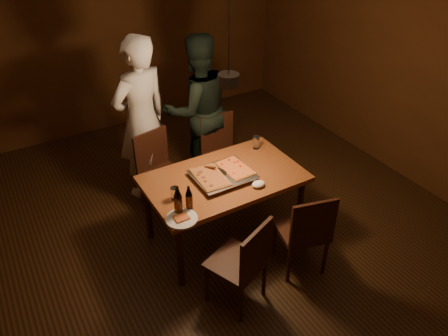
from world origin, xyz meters
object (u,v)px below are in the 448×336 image
chair_far_left (158,164)px  pizza_tray (223,176)px  plate_slice (182,219)px  pendant_lamp (229,79)px  chair_near_left (245,258)px  beer_bottle_b (189,198)px  diner_dark (198,109)px  dining_table (224,183)px  chair_near_right (306,227)px  beer_bottle_a (178,200)px  diner_white (142,120)px  chair_far_right (221,146)px

chair_far_left → pizza_tray: (0.32, -0.85, 0.24)m
plate_slice → pendant_lamp: (0.64, 0.31, 1.00)m
chair_near_left → beer_bottle_b: bearing=88.2°
diner_dark → pendant_lamp: size_ratio=1.61×
dining_table → pizza_tray: size_ratio=2.73×
chair_near_left → chair_near_right: 0.68m
diner_dark → chair_near_right: bearing=94.4°
chair_near_right → beer_bottle_a: 1.18m
chair_near_right → diner_white: (-0.75, 1.94, 0.40)m
chair_far_left → beer_bottle_b: 1.16m
beer_bottle_b → diner_dark: bearing=59.8°
plate_slice → diner_dark: (0.96, 1.53, 0.13)m
chair_near_left → chair_near_right: size_ratio=1.08×
diner_dark → beer_bottle_b: bearing=62.6°
pizza_tray → chair_far_right: bearing=65.9°
dining_table → diner_white: diner_white is taller
chair_near_right → beer_bottle_b: beer_bottle_b is taller
chair_far_right → beer_bottle_b: beer_bottle_b is taller
beer_bottle_b → diner_white: size_ratio=0.13×
beer_bottle_b → diner_dark: diner_dark is taller
plate_slice → diner_white: size_ratio=0.14×
chair_near_left → diner_white: diner_white is taller
pendant_lamp → beer_bottle_b: bearing=-157.6°
dining_table → chair_near_right: size_ratio=2.94×
dining_table → chair_far_left: chair_far_left is taller
pendant_lamp → plate_slice: bearing=-154.3°
diner_dark → pendant_lamp: pendant_lamp is taller
chair_near_left → diner_white: 2.01m
chair_far_left → chair_near_right: same height
chair_far_right → pendant_lamp: 1.56m
dining_table → diner_dark: diner_dark is taller
diner_white → diner_dark: 0.70m
diner_dark → plate_slice: bearing=60.8°
diner_white → diner_dark: diner_white is taller
pizza_tray → diner_white: (-0.34, 1.16, 0.17)m
chair_far_left → chair_far_right: size_ratio=1.04×
chair_far_right → diner_dark: bearing=-72.8°
diner_dark → dining_table: bearing=76.9°
plate_slice → pendant_lamp: size_ratio=0.25×
plate_slice → diner_white: (0.26, 1.51, 0.18)m
beer_bottle_b → beer_bottle_a: bearing=180.0°
plate_slice → beer_bottle_b: bearing=37.7°
chair_far_left → plate_slice: bearing=63.9°
chair_far_right → chair_near_left: (-0.73, -1.64, 0.00)m
chair_near_right → diner_dark: diner_dark is taller
pizza_tray → beer_bottle_b: beer_bottle_b is taller
pizza_tray → diner_dark: 1.25m
dining_table → beer_bottle_b: size_ratio=6.34×
chair_far_left → chair_near_right: 1.78m
chair_far_left → plate_slice: size_ratio=1.85×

